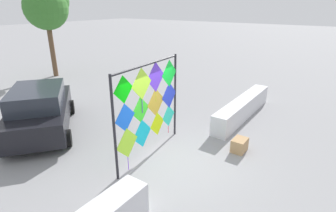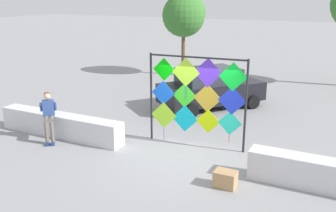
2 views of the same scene
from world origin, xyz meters
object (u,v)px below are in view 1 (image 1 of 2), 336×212
(parked_car, at_px, (40,110))
(tree_broadleaf, at_px, (48,7))
(cardboard_box_large, at_px, (239,145))
(kite_display_rack, at_px, (149,102))

(parked_car, distance_m, tree_broadleaf, 9.19)
(cardboard_box_large, bearing_deg, tree_broadleaf, 79.72)
(parked_car, xyz_separation_m, tree_broadleaf, (5.15, 6.86, 3.30))
(cardboard_box_large, xyz_separation_m, tree_broadleaf, (2.40, 13.21, 3.94))
(kite_display_rack, bearing_deg, cardboard_box_large, -52.38)
(parked_car, distance_m, cardboard_box_large, 6.95)
(cardboard_box_large, bearing_deg, kite_display_rack, 127.62)
(kite_display_rack, height_order, tree_broadleaf, tree_broadleaf)
(parked_car, relative_size, tree_broadleaf, 0.83)
(cardboard_box_large, height_order, tree_broadleaf, tree_broadleaf)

